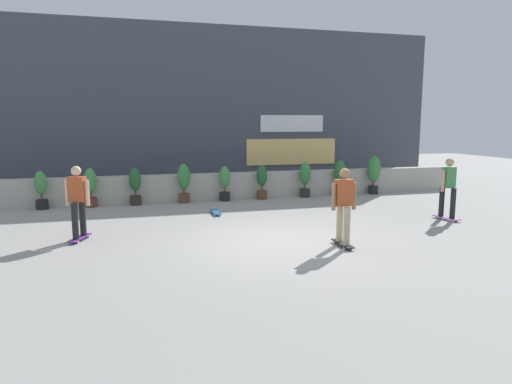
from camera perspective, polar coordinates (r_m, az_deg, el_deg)
ground_plane at (r=10.36m, az=2.24°, el=-6.14°), size 48.00×48.00×0.00m
planter_wall at (r=15.98m, az=-4.33°, el=0.76°), size 18.00×0.40×0.90m
building_backdrop at (r=19.78m, az=-6.71°, el=10.37°), size 20.00×2.08×6.50m
potted_plant_0 at (r=15.44m, az=-25.24°, el=0.32°), size 0.36×0.36×1.19m
potted_plant_1 at (r=15.26m, az=-19.95°, el=0.70°), size 0.38×0.38×1.24m
potted_plant_2 at (r=15.21m, az=-14.85°, el=0.85°), size 0.38×0.38×1.22m
potted_plant_3 at (r=15.30m, az=-9.00°, el=1.35°), size 0.42×0.42×1.30m
potted_plant_4 at (r=15.53m, az=-3.95°, el=1.16°), size 0.36×0.36×1.18m
potted_plant_5 at (r=15.84m, az=0.73°, el=1.36°), size 0.36×0.36×1.19m
potted_plant_6 at (r=16.35m, az=6.15°, el=1.77°), size 0.40×0.40×1.26m
potted_plant_7 at (r=16.89m, az=10.41°, el=1.99°), size 0.41×0.41×1.30m
potted_plant_8 at (r=17.53m, az=14.49°, el=2.43°), size 0.48×0.48×1.43m
skater_far_right at (r=13.46m, az=22.87°, el=0.71°), size 0.55×0.82×1.70m
skater_by_wall_left at (r=10.96m, az=-21.36°, el=-0.88°), size 0.53×0.82×1.70m
skater_mid_plaza at (r=9.89m, az=10.90°, el=-1.42°), size 0.56×0.81×1.70m
skateboard_near_camera at (r=13.37m, az=-5.07°, el=-2.50°), size 0.22×0.81×0.08m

